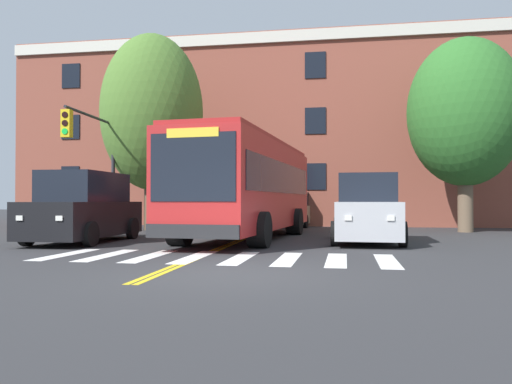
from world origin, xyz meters
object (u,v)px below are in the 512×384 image
at_px(car_black_near_lane, 85,209).
at_px(traffic_light_far_corner, 95,147).
at_px(car_tan_behind_bus, 294,211).
at_px(city_bus, 249,186).
at_px(car_silver_far_lane, 367,210).
at_px(street_tree_curbside_large, 465,113).
at_px(street_tree_curbside_small, 152,113).

xyz_separation_m(car_black_near_lane, traffic_light_far_corner, (-1.49, 3.57, 2.44)).
bearing_deg(car_tan_behind_bus, car_black_near_lane, -117.98).
xyz_separation_m(car_black_near_lane, car_tan_behind_bus, (5.94, 11.17, -0.26)).
distance_m(city_bus, car_black_near_lane, 5.67).
bearing_deg(car_black_near_lane, traffic_light_far_corner, 112.67).
xyz_separation_m(city_bus, car_black_near_lane, (-5.09, -2.36, -0.82)).
bearing_deg(car_tan_behind_bus, city_bus, -95.49).
relative_size(city_bus, car_black_near_lane, 2.14).
relative_size(car_silver_far_lane, street_tree_curbside_large, 0.57).
distance_m(city_bus, car_tan_behind_bus, 8.92).
relative_size(car_silver_far_lane, car_tan_behind_bus, 0.98).
relative_size(car_silver_far_lane, traffic_light_far_corner, 0.93).
relative_size(car_black_near_lane, car_silver_far_lane, 1.08).
distance_m(car_tan_behind_bus, traffic_light_far_corner, 10.97).
xyz_separation_m(car_black_near_lane, street_tree_curbside_large, (13.74, 7.51, 4.12)).
bearing_deg(city_bus, traffic_light_far_corner, 169.62).
bearing_deg(street_tree_curbside_small, traffic_light_far_corner, -110.45).
bearing_deg(car_silver_far_lane, street_tree_curbside_large, 53.86).
bearing_deg(car_black_near_lane, city_bus, 24.90).
distance_m(car_black_near_lane, street_tree_curbside_small, 8.08).
bearing_deg(city_bus, street_tree_curbside_small, 140.59).
relative_size(city_bus, car_tan_behind_bus, 2.27).
distance_m(car_tan_behind_bus, street_tree_curbside_large, 9.67).
bearing_deg(traffic_light_far_corner, car_black_near_lane, -67.33).
bearing_deg(car_black_near_lane, street_tree_curbside_large, 28.66).
distance_m(traffic_light_far_corner, street_tree_curbside_large, 15.82).
distance_m(car_silver_far_lane, car_tan_behind_bus, 10.42).
distance_m(traffic_light_far_corner, street_tree_curbside_small, 3.94).
bearing_deg(traffic_light_far_corner, street_tree_curbside_small, 69.55).
height_order(car_black_near_lane, car_tan_behind_bus, car_black_near_lane).
xyz_separation_m(traffic_light_far_corner, street_tree_curbside_small, (1.20, 3.22, 1.94)).
relative_size(car_tan_behind_bus, street_tree_curbside_small, 0.54).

